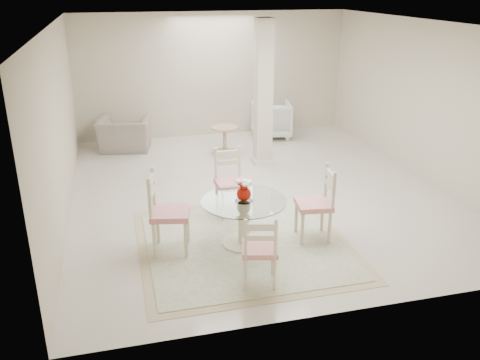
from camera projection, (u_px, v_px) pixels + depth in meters
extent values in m
plane|color=beige|center=(256.00, 190.00, 8.57)|extent=(7.00, 7.00, 0.00)
cube|color=beige|center=(213.00, 75.00, 11.24)|extent=(6.00, 0.02, 2.70)
cube|color=beige|center=(356.00, 195.00, 4.92)|extent=(6.00, 0.02, 2.70)
cube|color=beige|center=(59.00, 124.00, 7.39)|extent=(0.02, 7.00, 2.70)
cube|color=beige|center=(423.00, 101.00, 8.76)|extent=(0.02, 7.00, 2.70)
cube|color=white|center=(258.00, 23.00, 7.58)|extent=(6.00, 7.00, 0.02)
cube|color=beige|center=(263.00, 94.00, 9.36)|extent=(0.30, 0.30, 2.70)
cube|color=tan|center=(244.00, 244.00, 6.79)|extent=(2.76, 2.76, 0.01)
cube|color=beige|center=(244.00, 244.00, 6.79)|extent=(2.53, 2.53, 0.01)
cylinder|color=beige|center=(244.00, 243.00, 6.79)|extent=(0.58, 0.58, 0.04)
cylinder|color=beige|center=(244.00, 222.00, 6.67)|extent=(0.15, 0.15, 0.60)
cylinder|color=beige|center=(244.00, 202.00, 6.57)|extent=(0.24, 0.24, 0.02)
cylinder|color=white|center=(244.00, 201.00, 6.56)|extent=(1.11, 1.11, 0.01)
ellipsoid|color=#AC1305|center=(244.00, 194.00, 6.53)|extent=(0.19, 0.19, 0.18)
cylinder|color=#AC1305|center=(244.00, 186.00, 6.49)|extent=(0.10, 0.10, 0.05)
cylinder|color=#AC1305|center=(244.00, 183.00, 6.47)|extent=(0.17, 0.17, 0.02)
ellipsoid|color=white|center=(244.00, 181.00, 6.46)|extent=(0.11, 0.11, 0.05)
ellipsoid|color=white|center=(248.00, 182.00, 6.50)|extent=(0.11, 0.11, 0.05)
ellipsoid|color=white|center=(239.00, 182.00, 6.48)|extent=(0.11, 0.11, 0.05)
ellipsoid|color=white|center=(246.00, 185.00, 6.42)|extent=(0.11, 0.11, 0.05)
ellipsoid|color=white|center=(248.00, 183.00, 6.44)|extent=(0.11, 0.11, 0.05)
cylinder|color=beige|center=(296.00, 218.00, 7.02)|extent=(0.04, 0.04, 0.47)
cylinder|color=beige|center=(302.00, 230.00, 6.68)|extent=(0.04, 0.04, 0.47)
cylinder|color=beige|center=(322.00, 216.00, 7.06)|extent=(0.04, 0.04, 0.47)
cylinder|color=beige|center=(330.00, 228.00, 6.72)|extent=(0.04, 0.04, 0.47)
cube|color=red|center=(314.00, 204.00, 6.77)|extent=(0.51, 0.51, 0.07)
cube|color=beige|center=(330.00, 180.00, 6.67)|extent=(0.10, 0.41, 0.55)
cylinder|color=beige|center=(223.00, 207.00, 7.37)|extent=(0.04, 0.04, 0.46)
cylinder|color=beige|center=(247.00, 204.00, 7.46)|extent=(0.04, 0.04, 0.46)
cylinder|color=beige|center=(217.00, 197.00, 7.69)|extent=(0.04, 0.04, 0.46)
cylinder|color=beige|center=(240.00, 195.00, 7.79)|extent=(0.04, 0.04, 0.46)
cube|color=red|center=(231.00, 184.00, 7.48)|extent=(0.46, 0.46, 0.07)
cube|color=beige|center=(228.00, 158.00, 7.54)|extent=(0.40, 0.06, 0.54)
cylinder|color=beige|center=(186.00, 241.00, 6.36)|extent=(0.05, 0.05, 0.50)
cylinder|color=beige|center=(188.00, 226.00, 6.73)|extent=(0.05, 0.05, 0.50)
cylinder|color=beige|center=(154.00, 241.00, 6.35)|extent=(0.05, 0.05, 0.50)
cylinder|color=beige|center=(158.00, 227.00, 6.72)|extent=(0.05, 0.05, 0.50)
cube|color=red|center=(170.00, 213.00, 6.43)|extent=(0.57, 0.57, 0.08)
cube|color=beige|center=(151.00, 187.00, 6.29)|extent=(0.14, 0.44, 0.59)
cylinder|color=beige|center=(273.00, 260.00, 6.00)|extent=(0.04, 0.04, 0.42)
cylinder|color=beige|center=(245.00, 260.00, 6.00)|extent=(0.04, 0.04, 0.42)
cylinder|color=beige|center=(274.00, 275.00, 5.70)|extent=(0.04, 0.04, 0.42)
cylinder|color=beige|center=(245.00, 275.00, 5.70)|extent=(0.04, 0.04, 0.42)
cube|color=#B61913|center=(260.00, 249.00, 5.76)|extent=(0.49, 0.49, 0.06)
cube|color=beige|center=(261.00, 232.00, 5.48)|extent=(0.36, 0.13, 0.49)
imported|color=gray|center=(124.00, 134.00, 10.50)|extent=(1.19, 1.08, 0.68)
imported|color=silver|center=(271.00, 120.00, 11.39)|extent=(0.97, 0.99, 0.78)
cylinder|color=tan|center=(225.00, 152.00, 10.40)|extent=(0.51, 0.51, 0.04)
cylinder|color=tan|center=(225.00, 140.00, 10.30)|extent=(0.08, 0.08, 0.49)
cylinder|color=tan|center=(225.00, 128.00, 10.21)|extent=(0.54, 0.54, 0.03)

